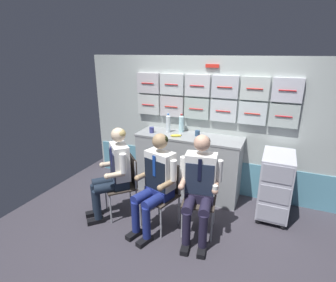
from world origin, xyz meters
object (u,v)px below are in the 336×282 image
(folding_chair_by_counter, at_px, (201,191))
(water_bottle_tall, at_px, (168,123))
(crew_member_left, at_px, (114,169))
(paper_cup_tan, at_px, (152,130))
(folding_chair_right, at_px, (164,188))
(folding_chair_left, at_px, (127,179))
(crew_member_right, at_px, (156,179))
(snack_banana, at_px, (176,136))
(service_trolley, at_px, (275,184))
(crew_member_by_counter, at_px, (200,183))

(folding_chair_by_counter, relative_size, water_bottle_tall, 2.81)
(crew_member_left, height_order, paper_cup_tan, crew_member_left)
(crew_member_left, relative_size, folding_chair_right, 1.50)
(folding_chair_left, xyz_separation_m, folding_chair_right, (0.58, -0.01, 0.00))
(folding_chair_by_counter, height_order, water_bottle_tall, water_bottle_tall)
(water_bottle_tall, bearing_deg, folding_chair_by_counter, -46.15)
(folding_chair_right, xyz_separation_m, folding_chair_by_counter, (0.46, 0.10, 0.00))
(folding_chair_left, relative_size, folding_chair_by_counter, 1.00)
(folding_chair_left, relative_size, folding_chair_right, 1.00)
(crew_member_right, bearing_deg, paper_cup_tan, 118.91)
(folding_chair_right, bearing_deg, snack_banana, 100.53)
(service_trolley, distance_m, folding_chair_right, 1.52)
(folding_chair_by_counter, height_order, crew_member_by_counter, crew_member_by_counter)
(crew_member_right, relative_size, paper_cup_tan, 14.33)
(crew_member_left, distance_m, paper_cup_tan, 0.97)
(folding_chair_right, bearing_deg, water_bottle_tall, 110.21)
(crew_member_left, xyz_separation_m, crew_member_by_counter, (1.18, 0.04, 0.02))
(service_trolley, distance_m, folding_chair_left, 2.05)
(water_bottle_tall, bearing_deg, folding_chair_left, -104.40)
(folding_chair_right, bearing_deg, crew_member_left, -171.57)
(folding_chair_left, bearing_deg, folding_chair_by_counter, 4.75)
(crew_member_by_counter, bearing_deg, folding_chair_right, 173.10)
(crew_member_right, bearing_deg, snack_banana, 95.87)
(paper_cup_tan, distance_m, snack_banana, 0.44)
(water_bottle_tall, bearing_deg, paper_cup_tan, -150.18)
(paper_cup_tan, bearing_deg, crew_member_right, -61.09)
(service_trolley, height_order, folding_chair_left, service_trolley)
(crew_member_by_counter, xyz_separation_m, water_bottle_tall, (-0.83, 0.99, 0.40))
(service_trolley, bearing_deg, crew_member_left, -157.40)
(folding_chair_left, xyz_separation_m, folding_chair_by_counter, (1.04, 0.09, 0.00))
(crew_member_left, xyz_separation_m, folding_chair_right, (0.69, 0.10, -0.18))
(folding_chair_left, relative_size, water_bottle_tall, 2.81)
(folding_chair_by_counter, height_order, snack_banana, snack_banana)
(crew_member_right, relative_size, snack_banana, 7.43)
(service_trolley, height_order, snack_banana, snack_banana)
(paper_cup_tan, bearing_deg, crew_member_left, -97.49)
(service_trolley, distance_m, crew_member_by_counter, 1.19)
(folding_chair_right, bearing_deg, service_trolley, 29.08)
(service_trolley, bearing_deg, folding_chair_by_counter, -143.58)
(crew_member_by_counter, relative_size, paper_cup_tan, 14.51)
(crew_member_right, bearing_deg, folding_chair_right, 72.92)
(crew_member_right, relative_size, water_bottle_tall, 4.25)
(folding_chair_left, bearing_deg, folding_chair_right, -1.10)
(folding_chair_by_counter, bearing_deg, folding_chair_left, -175.25)
(folding_chair_left, relative_size, crew_member_right, 0.66)
(crew_member_by_counter, xyz_separation_m, paper_cup_tan, (-1.06, 0.86, 0.31))
(service_trolley, relative_size, crew_member_right, 0.72)
(folding_chair_left, distance_m, crew_member_right, 0.59)
(snack_banana, bearing_deg, folding_chair_left, -120.76)
(folding_chair_by_counter, bearing_deg, crew_member_by_counter, -80.95)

